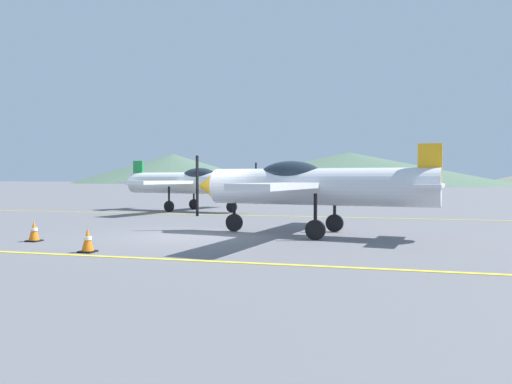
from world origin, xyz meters
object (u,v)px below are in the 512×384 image
object	(u,v)px
traffic_cone_side	(34,231)
traffic_cone_front	(88,240)
airplane_near	(310,185)
airplane_mid	(190,182)

from	to	relation	value
traffic_cone_side	traffic_cone_front	bearing A→B (deg)	-27.72
airplane_near	traffic_cone_front	xyz separation A→B (m)	(-4.66, -4.96, -1.28)
airplane_near	traffic_cone_front	bearing A→B (deg)	-133.19
airplane_mid	traffic_cone_side	distance (m)	13.14
airplane_mid	traffic_cone_front	size ratio (longest dim) A/B	15.74
airplane_mid	traffic_cone_front	bearing A→B (deg)	-77.11
airplane_mid	traffic_cone_side	xyz separation A→B (m)	(0.65, -13.06, -1.28)
airplane_mid	traffic_cone_side	world-z (taller)	airplane_mid
traffic_cone_side	airplane_near	bearing A→B (deg)	25.98
airplane_mid	traffic_cone_side	bearing A→B (deg)	-87.15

